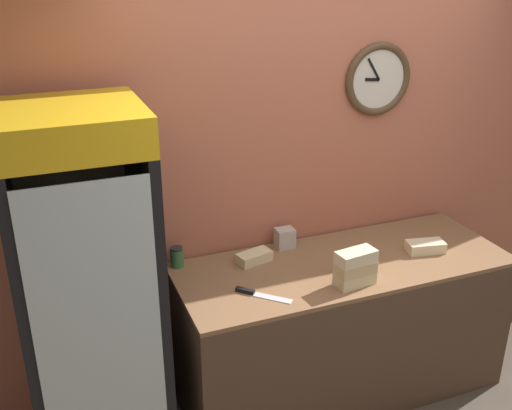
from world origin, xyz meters
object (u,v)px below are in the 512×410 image
(sandwich_stack_middle, at_px, (355,268))
(sandwich_flat_left, at_px, (425,247))
(condiment_jar, at_px, (177,257))
(sandwich_stack_bottom, at_px, (355,279))
(sandwich_stack_top, at_px, (356,257))
(sandwich_flat_right, at_px, (254,257))
(chefs_knife, at_px, (256,293))
(napkin_dispenser, at_px, (285,238))
(beverage_cooler, at_px, (86,278))

(sandwich_stack_middle, height_order, sandwich_flat_left, sandwich_stack_middle)
(sandwich_stack_middle, relative_size, condiment_jar, 1.91)
(sandwich_stack_bottom, bearing_deg, sandwich_stack_top, 180.00)
(condiment_jar, bearing_deg, sandwich_flat_right, -15.03)
(chefs_knife, height_order, napkin_dispenser, napkin_dispenser)
(sandwich_stack_middle, height_order, napkin_dispenser, sandwich_stack_middle)
(sandwich_flat_left, bearing_deg, sandwich_flat_right, 165.59)
(sandwich_stack_middle, height_order, condiment_jar, sandwich_stack_middle)
(sandwich_stack_middle, distance_m, napkin_dispenser, 0.57)
(sandwich_stack_top, distance_m, napkin_dispenser, 0.58)
(sandwich_stack_bottom, distance_m, sandwich_flat_left, 0.62)
(sandwich_stack_bottom, xyz_separation_m, sandwich_flat_right, (-0.41, 0.43, -0.00))
(beverage_cooler, distance_m, napkin_dispenser, 1.22)
(sandwich_flat_left, height_order, sandwich_flat_right, sandwich_flat_left)
(sandwich_flat_right, bearing_deg, sandwich_stack_middle, -46.54)
(sandwich_stack_middle, bearing_deg, beverage_cooler, 167.67)
(sandwich_stack_top, bearing_deg, sandwich_flat_right, 133.46)
(sandwich_flat_left, height_order, chefs_knife, sandwich_flat_left)
(sandwich_flat_left, bearing_deg, chefs_knife, -175.84)
(chefs_knife, xyz_separation_m, condiment_jar, (-0.30, 0.45, 0.05))
(sandwich_flat_left, distance_m, napkin_dispenser, 0.84)
(sandwich_flat_right, bearing_deg, chefs_knife, -110.29)
(sandwich_stack_bottom, xyz_separation_m, sandwich_stack_top, (-0.00, 0.00, 0.13))
(sandwich_stack_top, bearing_deg, sandwich_stack_middle, 0.00)
(beverage_cooler, relative_size, condiment_jar, 16.34)
(sandwich_flat_right, bearing_deg, sandwich_flat_left, -14.41)
(condiment_jar, bearing_deg, sandwich_stack_top, -33.19)
(sandwich_stack_bottom, bearing_deg, napkin_dispenser, 107.36)
(napkin_dispenser, bearing_deg, sandwich_flat_right, -155.92)
(chefs_knife, xyz_separation_m, napkin_dispenser, (0.37, 0.45, 0.05))
(sandwich_stack_bottom, height_order, chefs_knife, sandwich_stack_bottom)
(sandwich_stack_bottom, distance_m, sandwich_stack_middle, 0.07)
(napkin_dispenser, bearing_deg, sandwich_stack_bottom, -72.64)
(sandwich_stack_bottom, relative_size, sandwich_flat_right, 1.03)
(chefs_knife, bearing_deg, sandwich_flat_right, 69.71)
(chefs_knife, bearing_deg, sandwich_stack_middle, -10.09)
(sandwich_stack_top, height_order, napkin_dispenser, sandwich_stack_top)
(sandwich_stack_top, relative_size, chefs_knife, 0.91)
(beverage_cooler, bearing_deg, sandwich_stack_bottom, -12.33)
(sandwich_stack_bottom, bearing_deg, sandwich_flat_left, 16.78)
(sandwich_stack_middle, relative_size, sandwich_stack_top, 0.99)
(sandwich_stack_bottom, height_order, sandwich_stack_middle, sandwich_stack_middle)
(beverage_cooler, distance_m, condiment_jar, 0.59)
(sandwich_stack_bottom, relative_size, chefs_knife, 0.91)
(sandwich_stack_top, height_order, sandwich_flat_right, sandwich_stack_top)
(beverage_cooler, distance_m, sandwich_flat_left, 1.96)
(condiment_jar, bearing_deg, sandwich_stack_middle, -33.19)
(beverage_cooler, bearing_deg, napkin_dispenser, 11.65)
(beverage_cooler, bearing_deg, sandwich_flat_right, 8.23)
(sandwich_flat_left, distance_m, chefs_knife, 1.13)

